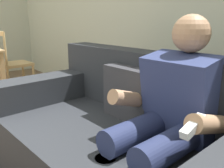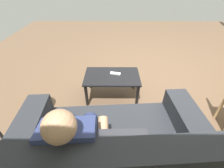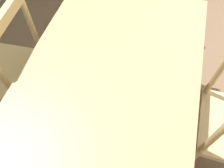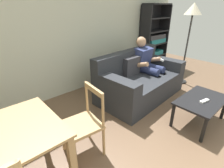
{
  "view_description": "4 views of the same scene",
  "coord_description": "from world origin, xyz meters",
  "views": [
    {
      "loc": [
        2.06,
        0.95,
        1.13
      ],
      "look_at": [
        0.95,
        1.83,
        0.75
      ],
      "focal_mm": 39.74,
      "sensor_mm": 36.0,
      "label": 1
    },
    {
      "loc": [
        0.94,
        2.71,
        1.78
      ],
      "look_at": [
        0.95,
        0.65,
        0.26
      ],
      "focal_mm": 24.33,
      "sensor_mm": 36.0,
      "label": 2
    },
    {
      "loc": [
        -2.39,
        1.18,
        1.65
      ],
      "look_at": [
        -1.73,
        1.37,
        0.6
      ],
      "focal_mm": 36.39,
      "sensor_mm": 36.0,
      "label": 3
    },
    {
      "loc": [
        -1.61,
        -0.1,
        1.74
      ],
      "look_at": [
        -0.39,
        1.24,
        0.9
      ],
      "focal_mm": 27.37,
      "sensor_mm": 36.0,
      "label": 4
    }
  ],
  "objects": [
    {
      "name": "person_lounging",
      "position": [
        1.27,
        1.95,
        0.6
      ],
      "size": [
        0.61,
        0.85,
        1.15
      ],
      "color": "navy",
      "rests_on": "ground_plane"
    },
    {
      "name": "couch",
      "position": [
        0.95,
        1.89,
        0.33
      ],
      "size": [
        1.89,
        1.08,
        0.9
      ],
      "color": "#282B30",
      "rests_on": "ground_plane"
    },
    {
      "name": "dining_chair_near_wall",
      "position": [
        -1.73,
        2.07,
        0.46
      ],
      "size": [
        0.45,
        0.45,
        0.95
      ],
      "color": "tan",
      "rests_on": "ground_plane"
    }
  ]
}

